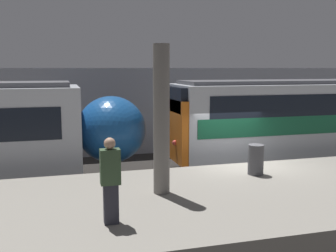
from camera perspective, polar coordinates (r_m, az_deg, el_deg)
ground_plane at (r=13.06m, az=10.76°, el=-9.66°), size 120.00×120.00×0.00m
platform at (r=10.73m, az=17.13°, el=-11.02°), size 40.00×5.25×1.03m
station_rear_barrier at (r=18.88m, az=1.80°, el=2.30°), size 50.00×0.15×4.02m
support_pillar_near at (r=9.24m, az=-0.96°, el=0.86°), size 0.39×0.39×3.54m
person_waiting at (r=7.64m, az=-8.35°, el=-7.56°), size 0.38×0.24×1.69m
trash_bin at (r=11.40m, az=12.63°, el=-4.77°), size 0.44×0.44×0.85m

